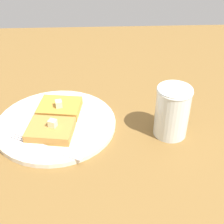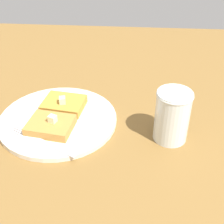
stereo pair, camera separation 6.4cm
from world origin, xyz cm
name	(u,v)px [view 2 (the right image)]	position (x,y,z in cm)	size (l,w,h in cm)	color
table_surface	(78,125)	(0.00, 0.00, 1.33)	(118.02, 118.02, 2.67)	brown
plate	(58,120)	(-0.89, 4.08, 3.25)	(25.59, 25.59, 1.06)	silver
toast_slice_left	(51,125)	(-4.85, 4.66, 4.66)	(7.36, 9.03, 1.88)	#B67E39
toast_slice_middle	(64,104)	(3.08, 3.51, 4.66)	(7.36, 9.03, 1.88)	#BC8531
butter_pat_primary	(52,119)	(-4.80, 4.07, 6.35)	(1.50, 1.35, 1.50)	#F3E9B6
butter_pat_secondary	(62,100)	(2.15, 3.49, 6.35)	(1.50, 1.35, 1.50)	beige
fork	(39,140)	(-8.67, 6.24, 3.90)	(8.64, 14.86, 0.36)	silver
syrup_jar	(172,117)	(-4.37, -19.86, 7.77)	(7.06, 7.06, 10.78)	#361B0A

